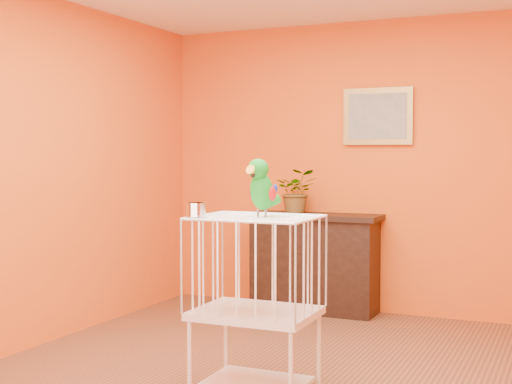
% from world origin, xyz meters
% --- Properties ---
extents(room_shell, '(4.50, 4.50, 4.50)m').
position_xyz_m(room_shell, '(0.00, 0.00, 1.58)').
color(room_shell, '#E25715').
rests_on(room_shell, ground).
extents(console_cabinet, '(1.19, 0.43, 0.88)m').
position_xyz_m(console_cabinet, '(-0.53, 2.04, 0.44)').
color(console_cabinet, black).
rests_on(console_cabinet, ground).
extents(potted_plant, '(0.47, 0.50, 0.31)m').
position_xyz_m(potted_plant, '(-0.69, 2.04, 1.04)').
color(potted_plant, '#26722D').
rests_on(potted_plant, console_cabinet).
extents(framed_picture, '(0.62, 0.04, 0.50)m').
position_xyz_m(framed_picture, '(0.00, 2.22, 1.75)').
color(framed_picture, '#AD893D').
rests_on(framed_picture, room_shell).
extents(birdcage, '(0.69, 0.54, 1.06)m').
position_xyz_m(birdcage, '(-0.07, -0.25, 0.55)').
color(birdcage, white).
rests_on(birdcage, ground).
extents(feed_cup, '(0.11, 0.11, 0.08)m').
position_xyz_m(feed_cup, '(-0.35, -0.44, 1.10)').
color(feed_cup, silver).
rests_on(feed_cup, birdcage).
extents(parrot, '(0.17, 0.30, 0.34)m').
position_xyz_m(parrot, '(-0.02, -0.27, 1.23)').
color(parrot, '#59544C').
rests_on(parrot, birdcage).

